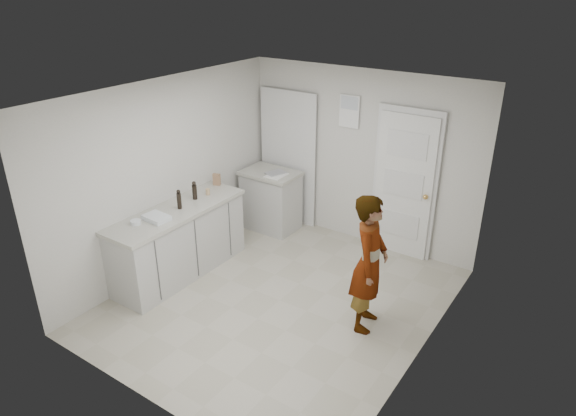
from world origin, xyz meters
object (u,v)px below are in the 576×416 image
Objects in this scene: cake_mix_box at (217,179)px; egg_bowl at (136,222)px; baking_dish at (157,218)px; spice_jar at (208,192)px; oil_cruet_b at (179,200)px; person at (369,263)px; oil_cruet_a at (195,191)px.

egg_bowl is at bearing -106.79° from cake_mix_box.
baking_dish is 0.25m from egg_bowl.
egg_bowl is at bearing -95.17° from spice_jar.
spice_jar is at bearing 91.16° from oil_cruet_b.
oil_cruet_b reaches higher than spice_jar.
cake_mix_box reaches higher than spice_jar.
oil_cruet_b is (0.14, -0.86, 0.04)m from cake_mix_box.
person reaches higher than egg_bowl.
oil_cruet_a reaches higher than cake_mix_box.
oil_cruet_b is 0.63m from egg_bowl.
person reaches higher than cake_mix_box.
baking_dish is at bearing -101.38° from cake_mix_box.
oil_cruet_a is 0.33m from oil_cruet_b.
person is at bearing 16.16° from baking_dish.
person is 18.54× the size of spice_jar.
oil_cruet_b is (0.01, -0.53, 0.08)m from spice_jar.
oil_cruet_a is at bearing 94.16° from baking_dish.
cake_mix_box is 1.34× the size of egg_bowl.
person reaches higher than baking_dish.
egg_bowl is at bearing -93.82° from oil_cruet_a.
oil_cruet_a is at bearing 98.88° from oil_cruet_b.
cake_mix_box reaches higher than egg_bowl.
spice_jar reaches higher than egg_bowl.
oil_cruet_b is (-2.48, -0.33, 0.26)m from person.
person is 2.68m from cake_mix_box.
cake_mix_box is 1.47m from egg_bowl.
spice_jar is (0.13, -0.33, -0.04)m from cake_mix_box.
spice_jar is at bearing 90.71° from baking_dish.
oil_cruet_a is at bearing 76.43° from person.
oil_cruet_b is 0.40m from baking_dish.
spice_jar is 0.22m from oil_cruet_a.
oil_cruet_a is 0.77× the size of baking_dish.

